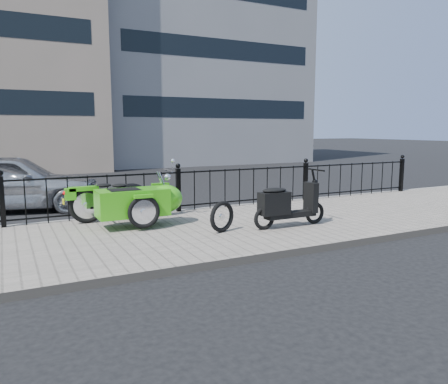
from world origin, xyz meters
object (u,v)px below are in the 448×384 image
scooter (286,205)px  sedan_car (11,182)px  motorcycle_sidecar (140,200)px  spare_tire (222,217)px

scooter → sedan_car: (-4.53, 4.85, 0.15)m
motorcycle_sidecar → sedan_car: (-2.15, 3.42, 0.10)m
sedan_car → spare_tire: bearing=-132.3°
scooter → spare_tire: (-1.25, 0.17, -0.13)m
scooter → sedan_car: sedan_car is taller
spare_tire → sedan_car: sedan_car is taller
motorcycle_sidecar → sedan_car: bearing=122.2°
motorcycle_sidecar → sedan_car: size_ratio=0.56×
motorcycle_sidecar → scooter: bearing=-31.0°
spare_tire → sedan_car: 5.73m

